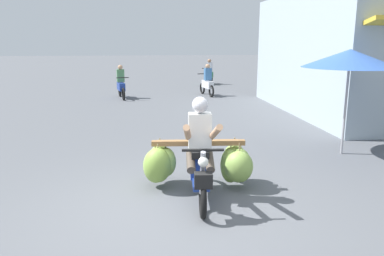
# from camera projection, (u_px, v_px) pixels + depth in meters

# --- Properties ---
(ground_plane) EXTENTS (120.00, 120.00, 0.00)m
(ground_plane) POSITION_uv_depth(u_px,v_px,m) (169.00, 214.00, 5.35)
(ground_plane) COLOR #56595E
(motorbike_main_loaded) EXTENTS (1.80, 1.87, 1.58)m
(motorbike_main_loaded) POSITION_uv_depth(u_px,v_px,m) (197.00, 161.00, 6.09)
(motorbike_main_loaded) COLOR black
(motorbike_main_loaded) RESTS_ON ground
(motorbike_distant_ahead_left) EXTENTS (0.57, 1.61, 1.40)m
(motorbike_distant_ahead_left) POSITION_uv_depth(u_px,v_px,m) (121.00, 85.00, 15.97)
(motorbike_distant_ahead_left) COLOR black
(motorbike_distant_ahead_left) RESTS_ON ground
(motorbike_distant_ahead_right) EXTENTS (0.80, 1.51, 1.40)m
(motorbike_distant_ahead_right) POSITION_uv_depth(u_px,v_px,m) (209.00, 74.00, 21.08)
(motorbike_distant_ahead_right) COLOR black
(motorbike_distant_ahead_right) RESTS_ON ground
(motorbike_distant_far_ahead) EXTENTS (0.58, 1.60, 1.40)m
(motorbike_distant_far_ahead) POSITION_uv_depth(u_px,v_px,m) (207.00, 83.00, 16.72)
(motorbike_distant_far_ahead) COLOR black
(motorbike_distant_far_ahead) RESTS_ON ground
(shopfront_building) EXTENTS (3.55, 8.01, 3.92)m
(shopfront_building) POSITION_uv_depth(u_px,v_px,m) (343.00, 54.00, 12.65)
(shopfront_building) COLOR #9EADB7
(shopfront_building) RESTS_ON ground
(market_umbrella_near_shop) EXTENTS (1.94, 1.94, 2.22)m
(market_umbrella_near_shop) POSITION_uv_depth(u_px,v_px,m) (350.00, 58.00, 7.75)
(market_umbrella_near_shop) COLOR #99999E
(market_umbrella_near_shop) RESTS_ON ground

